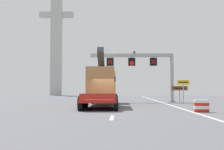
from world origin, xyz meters
name	(u,v)px	position (x,y,z in m)	size (l,w,h in m)	color
ground	(107,110)	(0.00, 0.00, 0.00)	(112.00, 112.00, 0.00)	#5B5B60
lane_markings	(117,99)	(0.54, 26.81, 0.01)	(0.20, 68.22, 0.01)	silver
edge_line_right	(163,103)	(6.20, 12.00, 0.01)	(0.20, 63.00, 0.01)	silver
overhead_lane_gantry	(143,63)	(3.97, 14.03, 5.01)	(10.90, 0.90, 6.55)	#9EA0A5
heavy_haul_truck_red	(103,86)	(-0.73, 6.47, 1.99)	(3.13, 14.09, 5.30)	red
exit_sign_yellow	(183,86)	(7.93, 8.72, 1.97)	(1.36, 0.15, 2.64)	#9EA0A5
tourist_info_sign_brown	(180,90)	(7.96, 10.76, 1.57)	(1.85, 0.15, 2.02)	#9EA0A5
crash_barrier_striped	(201,106)	(6.83, -1.81, 0.45)	(1.06, 0.62, 0.90)	red
bridge_pylon_distant	(57,29)	(-15.88, 51.66, 17.79)	(9.00, 2.00, 34.79)	#B7B7B2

